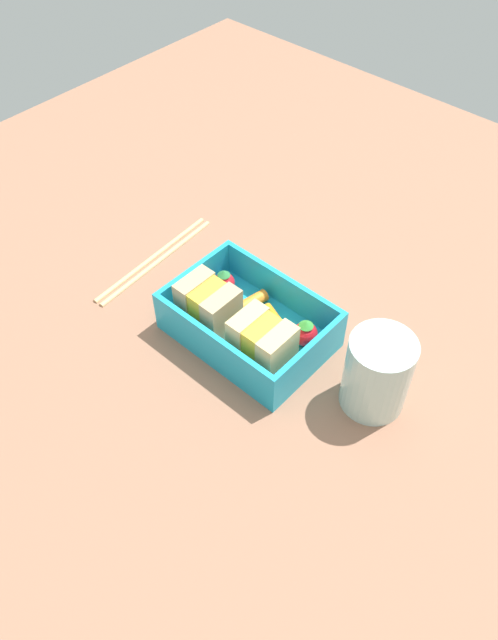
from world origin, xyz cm
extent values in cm
cube|color=#95664E|center=(0.00, 0.00, -1.00)|extent=(120.00, 120.00, 2.00)
cube|color=#1CA0C7|center=(0.00, 0.00, 0.60)|extent=(17.39, 12.02, 1.20)
cube|color=#1CA0C7|center=(0.00, 5.71, 3.27)|extent=(17.39, 0.60, 4.13)
cube|color=#1CA0C7|center=(0.00, -5.71, 3.27)|extent=(17.39, 0.60, 4.13)
cube|color=#1CA0C7|center=(-8.40, 0.00, 3.27)|extent=(0.60, 10.82, 4.13)
cube|color=#1CA0C7|center=(8.40, 0.00, 3.27)|extent=(0.60, 10.82, 4.13)
cube|color=#E0BF80|center=(-5.94, 2.30, 3.97)|extent=(2.04, 4.60, 5.54)
cube|color=yellow|center=(-3.90, 2.30, 3.97)|extent=(2.04, 4.23, 5.10)
cube|color=#E0BF80|center=(-1.86, 2.30, 3.97)|extent=(2.04, 4.60, 5.54)
cube|color=tan|center=(1.86, 2.30, 3.97)|extent=(2.04, 4.60, 5.54)
cube|color=yellow|center=(3.90, 2.30, 3.97)|extent=(2.04, 4.23, 5.10)
cube|color=tan|center=(5.94, 2.30, 3.97)|extent=(2.04, 4.60, 5.54)
sphere|color=red|center=(-5.76, -2.66, 2.55)|extent=(2.70, 2.70, 2.70)
cone|color=green|center=(-5.76, -2.66, 4.20)|extent=(1.62, 1.62, 0.60)
cylinder|color=orange|center=(-1.80, -2.66, 1.73)|extent=(4.91, 2.72, 1.07)
cylinder|color=orange|center=(2.18, -2.18, 1.92)|extent=(2.31, 5.23, 1.44)
sphere|color=red|center=(6.19, -2.54, 2.46)|extent=(2.51, 2.51, 2.51)
cone|color=#2F7F41|center=(6.19, -2.54, 4.01)|extent=(1.51, 1.51, 0.60)
cylinder|color=tan|center=(16.67, -1.38, 0.35)|extent=(2.04, 19.31, 0.70)
cylinder|color=tan|center=(17.70, -1.30, 0.35)|extent=(2.04, 19.31, 0.70)
cylinder|color=silver|center=(-15.12, -2.07, 4.44)|extent=(6.65, 6.65, 8.88)
camera|label=1|loc=(-30.41, 33.72, 53.61)|focal=35.00mm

